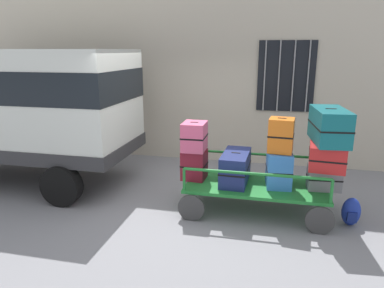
{
  "coord_description": "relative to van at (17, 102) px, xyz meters",
  "views": [
    {
      "loc": [
        1.39,
        -5.62,
        2.55
      ],
      "look_at": [
        0.14,
        -0.16,
        1.06
      ],
      "focal_mm": 33.2,
      "sensor_mm": 36.0,
      "label": 1
    }
  ],
  "objects": [
    {
      "name": "ground_plane",
      "position": [
        3.4,
        -0.24,
        -1.59
      ],
      "size": [
        40.0,
        40.0,
        0.0
      ],
      "primitive_type": "plane",
      "color": "gray"
    },
    {
      "name": "building_wall",
      "position": [
        3.4,
        2.31,
        0.91
      ],
      "size": [
        12.0,
        0.38,
        5.0
      ],
      "color": "#BCB29E",
      "rests_on": "ground"
    },
    {
      "name": "van",
      "position": [
        0.0,
        0.0,
        0.0
      ],
      "size": [
        4.45,
        1.99,
        2.56
      ],
      "color": "silver",
      "rests_on": "ground"
    },
    {
      "name": "luggage_cart",
      "position": [
        4.6,
        -0.4,
        -1.21
      ],
      "size": [
        2.29,
        1.21,
        0.46
      ],
      "color": "#1E722D",
      "rests_on": "ground"
    },
    {
      "name": "cart_railing",
      "position": [
        4.6,
        -0.4,
        -0.82
      ],
      "size": [
        2.17,
        1.08,
        0.37
      ],
      "color": "#1E722D",
      "rests_on": "luggage_cart"
    },
    {
      "name": "suitcase_left_bottom",
      "position": [
        3.57,
        -0.38,
        -0.88
      ],
      "size": [
        0.41,
        0.41,
        0.5
      ],
      "color": "maroon",
      "rests_on": "luggage_cart"
    },
    {
      "name": "suitcase_left_middle",
      "position": [
        3.57,
        -0.38,
        -0.4
      ],
      "size": [
        0.38,
        0.48,
        0.47
      ],
      "color": "#CC4C72",
      "rests_on": "suitcase_left_bottom"
    },
    {
      "name": "suitcase_midleft_bottom",
      "position": [
        4.25,
        -0.37,
        -0.88
      ],
      "size": [
        0.45,
        0.9,
        0.49
      ],
      "color": "navy",
      "rests_on": "luggage_cart"
    },
    {
      "name": "suitcase_center_bottom",
      "position": [
        4.94,
        -0.4,
        -0.85
      ],
      "size": [
        0.42,
        0.54,
        0.56
      ],
      "color": "#3372C6",
      "rests_on": "luggage_cart"
    },
    {
      "name": "suitcase_center_middle",
      "position": [
        4.94,
        -0.41,
        -0.3
      ],
      "size": [
        0.41,
        0.39,
        0.53
      ],
      "color": "orange",
      "rests_on": "suitcase_center_bottom"
    },
    {
      "name": "suitcase_midright_bottom",
      "position": [
        5.62,
        -0.41,
        -0.93
      ],
      "size": [
        0.52,
        0.32,
        0.39
      ],
      "color": "slate",
      "rests_on": "luggage_cart"
    },
    {
      "name": "suitcase_midright_middle",
      "position": [
        5.62,
        -0.43,
        -0.56
      ],
      "size": [
        0.58,
        0.85,
        0.37
      ],
      "color": "#B21E1E",
      "rests_on": "suitcase_midright_bottom"
    },
    {
      "name": "suitcase_midright_top",
      "position": [
        5.62,
        -0.41,
        -0.12
      ],
      "size": [
        0.54,
        0.99,
        0.51
      ],
      "color": "#0F5960",
      "rests_on": "suitcase_midright_middle"
    },
    {
      "name": "backpack",
      "position": [
        6.02,
        -0.61,
        -1.37
      ],
      "size": [
        0.27,
        0.22,
        0.44
      ],
      "color": "navy",
      "rests_on": "ground"
    }
  ]
}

